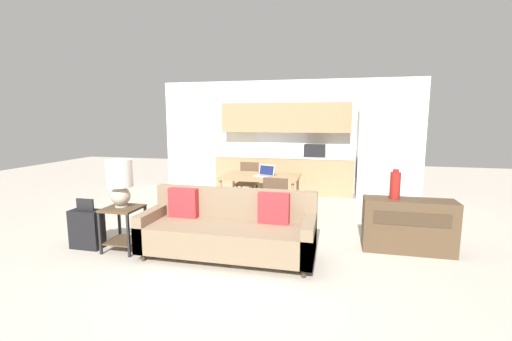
{
  "coord_description": "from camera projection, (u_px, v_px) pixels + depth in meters",
  "views": [
    {
      "loc": [
        1.2,
        -3.8,
        1.78
      ],
      "look_at": [
        -0.03,
        1.5,
        0.95
      ],
      "focal_mm": 24.0,
      "sensor_mm": 36.0,
      "label": 1
    }
  ],
  "objects": [
    {
      "name": "ground_plane",
      "position": [
        231.0,
        265.0,
        4.2
      ],
      "size": [
        20.0,
        20.0,
        0.0
      ],
      "primitive_type": "plane",
      "color": "beige"
    },
    {
      "name": "wall_back",
      "position": [
        286.0,
        136.0,
        8.45
      ],
      "size": [
        6.4,
        0.07,
        2.7
      ],
      "color": "silver",
      "rests_on": "ground_plane"
    },
    {
      "name": "kitchen_counter",
      "position": [
        284.0,
        158.0,
        8.24
      ],
      "size": [
        3.28,
        0.65,
        2.15
      ],
      "color": "tan",
      "rests_on": "ground_plane"
    },
    {
      "name": "refrigerator",
      "position": [
        376.0,
        155.0,
        7.66
      ],
      "size": [
        0.81,
        0.73,
        1.94
      ],
      "color": "#B7BABC",
      "rests_on": "ground_plane"
    },
    {
      "name": "dining_table",
      "position": [
        261.0,
        179.0,
        6.37
      ],
      "size": [
        1.42,
        0.92,
        0.73
      ],
      "color": "tan",
      "rests_on": "ground_plane"
    },
    {
      "name": "couch",
      "position": [
        229.0,
        230.0,
        4.44
      ],
      "size": [
        2.22,
        0.8,
        0.85
      ],
      "color": "#3D2D1E",
      "rests_on": "ground_plane"
    },
    {
      "name": "side_table",
      "position": [
        123.0,
        221.0,
        4.63
      ],
      "size": [
        0.46,
        0.46,
        0.6
      ],
      "color": "brown",
      "rests_on": "ground_plane"
    },
    {
      "name": "table_lamp",
      "position": [
        120.0,
        180.0,
        4.58
      ],
      "size": [
        0.34,
        0.34,
        0.64
      ],
      "color": "#B2A893",
      "rests_on": "side_table"
    },
    {
      "name": "credenza",
      "position": [
        408.0,
        226.0,
        4.59
      ],
      "size": [
        1.17,
        0.39,
        0.72
      ],
      "color": "brown",
      "rests_on": "ground_plane"
    },
    {
      "name": "vase",
      "position": [
        395.0,
        185.0,
        4.55
      ],
      "size": [
        0.14,
        0.14,
        0.4
      ],
      "color": "maroon",
      "rests_on": "credenza"
    },
    {
      "name": "dining_chair_far_left",
      "position": [
        248.0,
        180.0,
        7.26
      ],
      "size": [
        0.43,
        0.43,
        0.85
      ],
      "rotation": [
        0.0,
        0.0,
        -0.01
      ],
      "color": "brown",
      "rests_on": "ground_plane"
    },
    {
      "name": "dining_chair_near_right",
      "position": [
        277.0,
        200.0,
        5.55
      ],
      "size": [
        0.46,
        0.46,
        0.85
      ],
      "rotation": [
        0.0,
        0.0,
        3.04
      ],
      "color": "brown",
      "rests_on": "ground_plane"
    },
    {
      "name": "laptop",
      "position": [
        265.0,
        173.0,
        6.3
      ],
      "size": [
        0.39,
        0.35,
        0.2
      ],
      "rotation": [
        0.0,
        0.0,
        -0.35
      ],
      "color": "#B7BABC",
      "rests_on": "dining_table"
    },
    {
      "name": "suitcase",
      "position": [
        87.0,
        229.0,
        4.72
      ],
      "size": [
        0.44,
        0.22,
        0.7
      ],
      "color": "black",
      "rests_on": "ground_plane"
    }
  ]
}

